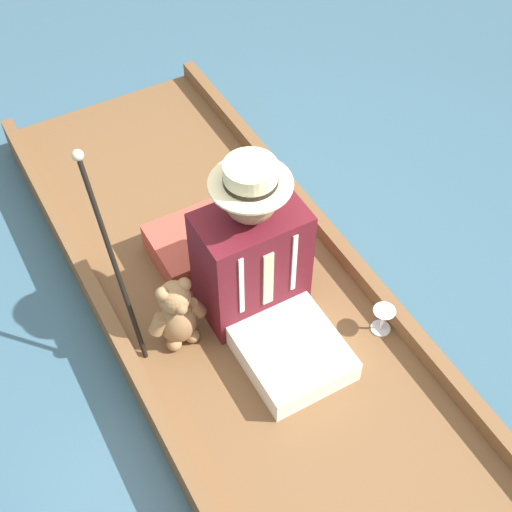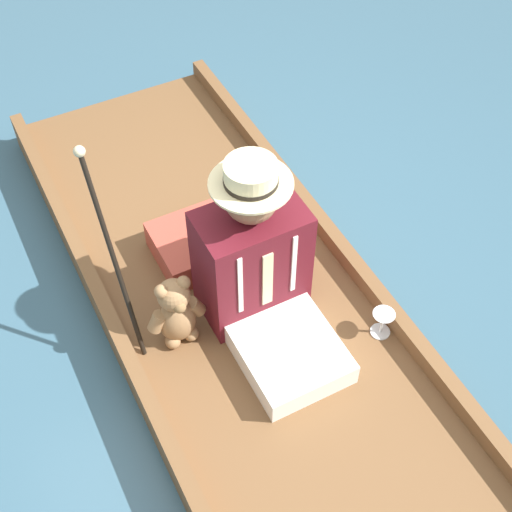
% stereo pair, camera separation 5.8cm
% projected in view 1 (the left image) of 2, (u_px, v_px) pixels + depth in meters
% --- Properties ---
extents(ground_plane, '(16.00, 16.00, 0.00)m').
position_uv_depth(ground_plane, '(243.00, 324.00, 3.13)').
color(ground_plane, '#385B70').
extents(punt_boat, '(1.12, 3.26, 0.20)m').
position_uv_depth(punt_boat, '(243.00, 315.00, 3.08)').
color(punt_boat, brown).
rests_on(punt_boat, ground_plane).
extents(seat_cushion, '(0.49, 0.34, 0.14)m').
position_uv_depth(seat_cushion, '(207.00, 241.00, 3.20)').
color(seat_cushion, '#B24738').
rests_on(seat_cushion, punt_boat).
extents(seated_person, '(0.42, 0.70, 0.79)m').
position_uv_depth(seated_person, '(259.00, 270.00, 2.81)').
color(seated_person, white).
rests_on(seated_person, punt_boat).
extents(teddy_bear, '(0.25, 0.15, 0.36)m').
position_uv_depth(teddy_bear, '(177.00, 315.00, 2.82)').
color(teddy_bear, '#9E754C').
rests_on(teddy_bear, punt_boat).
extents(wine_glass, '(0.09, 0.09, 0.13)m').
position_uv_depth(wine_glass, '(383.00, 315.00, 2.90)').
color(wine_glass, silver).
rests_on(wine_glass, punt_boat).
extents(walking_cane, '(0.04, 0.39, 0.83)m').
position_uv_depth(walking_cane, '(108.00, 244.00, 2.64)').
color(walking_cane, black).
rests_on(walking_cane, punt_boat).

